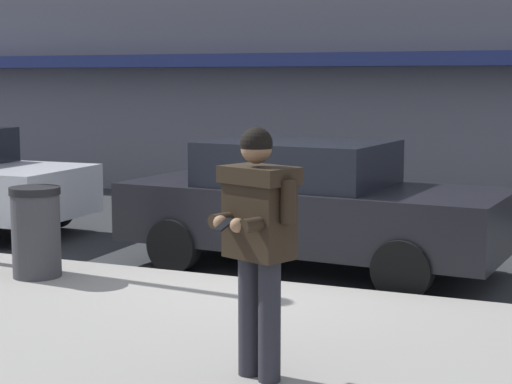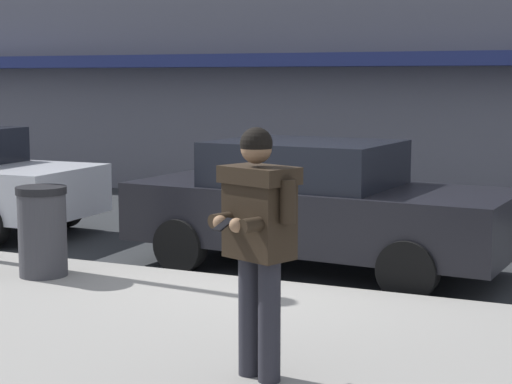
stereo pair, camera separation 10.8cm
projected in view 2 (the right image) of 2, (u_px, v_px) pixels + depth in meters
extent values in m
plane|color=#2B2D30|center=(271.00, 287.00, 9.37)|extent=(80.00, 80.00, 0.00)
cube|color=gray|center=(245.00, 376.00, 6.38)|extent=(32.00, 5.30, 0.14)
cube|color=silver|center=(360.00, 295.00, 9.01)|extent=(28.00, 0.12, 0.01)
cube|color=navy|center=(472.00, 58.00, 14.19)|extent=(26.60, 0.70, 0.24)
cylinder|color=black|center=(62.00, 207.00, 13.04)|extent=(0.65, 0.24, 0.64)
cube|color=black|center=(318.00, 215.00, 10.12)|extent=(4.62, 2.15, 0.70)
cube|color=black|center=(305.00, 163.00, 10.13)|extent=(2.19, 1.79, 0.52)
cylinder|color=black|center=(453.00, 242.00, 10.26)|extent=(0.65, 0.27, 0.64)
cylinder|color=black|center=(408.00, 270.00, 8.77)|extent=(0.65, 0.27, 0.64)
cylinder|color=black|center=(250.00, 224.00, 11.57)|extent=(0.65, 0.27, 0.64)
cylinder|color=black|center=(180.00, 245.00, 10.08)|extent=(0.65, 0.27, 0.64)
cylinder|color=#23232B|center=(269.00, 321.00, 6.02)|extent=(0.16, 0.16, 0.88)
cylinder|color=#23232B|center=(249.00, 316.00, 6.16)|extent=(0.16, 0.16, 0.88)
cube|color=black|center=(259.00, 213.00, 5.99)|extent=(0.54, 0.44, 0.64)
cube|color=black|center=(259.00, 175.00, 5.96)|extent=(0.61, 0.50, 0.12)
cylinder|color=black|center=(288.00, 202.00, 5.79)|extent=(0.11, 0.11, 0.30)
cylinder|color=black|center=(258.00, 224.00, 5.78)|extent=(0.20, 0.32, 0.10)
sphere|color=#8C6647|center=(236.00, 225.00, 5.73)|extent=(0.10, 0.10, 0.10)
cylinder|color=black|center=(233.00, 194.00, 6.17)|extent=(0.11, 0.11, 0.30)
cylinder|color=black|center=(228.00, 219.00, 5.99)|extent=(0.20, 0.32, 0.10)
sphere|color=#8C6647|center=(220.00, 222.00, 5.84)|extent=(0.10, 0.10, 0.10)
cube|color=black|center=(224.00, 225.00, 5.76)|extent=(0.12, 0.16, 0.07)
sphere|color=#8C6647|center=(256.00, 148.00, 5.91)|extent=(0.22, 0.22, 0.22)
sphere|color=black|center=(256.00, 144.00, 5.91)|extent=(0.23, 0.23, 0.23)
cylinder|color=#38383D|center=(43.00, 235.00, 9.27)|extent=(0.52, 0.52, 0.90)
cylinder|color=black|center=(41.00, 190.00, 9.20)|extent=(0.55, 0.55, 0.08)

